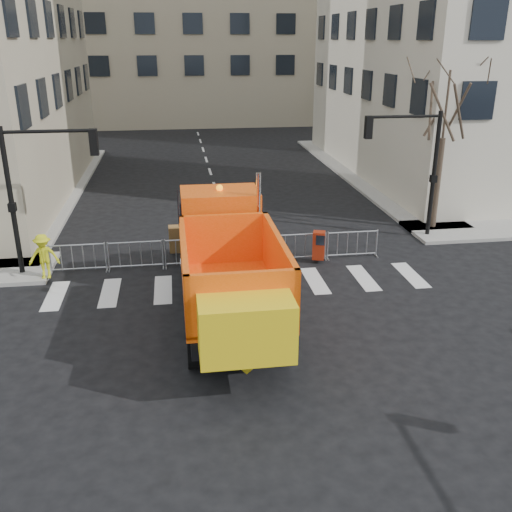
{
  "coord_description": "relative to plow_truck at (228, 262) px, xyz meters",
  "views": [
    {
      "loc": [
        -2.3,
        -12.79,
        8.13
      ],
      "look_at": [
        -0.08,
        2.5,
        2.22
      ],
      "focal_mm": 40.0,
      "sensor_mm": 36.0,
      "label": 1
    }
  ],
  "objects": [
    {
      "name": "ground",
      "position": [
        0.86,
        -3.04,
        -1.87
      ],
      "size": [
        120.0,
        120.0,
        0.0
      ],
      "primitive_type": "plane",
      "color": "black",
      "rests_on": "ground"
    },
    {
      "name": "sidewalk_back",
      "position": [
        0.86,
        5.46,
        -1.79
      ],
      "size": [
        64.0,
        5.0,
        0.15
      ],
      "primitive_type": "cube",
      "color": "gray",
      "rests_on": "ground"
    },
    {
      "name": "traffic_light_left",
      "position": [
        -7.14,
        4.46,
        0.83
      ],
      "size": [
        0.18,
        0.18,
        5.4
      ],
      "primitive_type": "cylinder",
      "color": "black",
      "rests_on": "ground"
    },
    {
      "name": "traffic_light_right",
      "position": [
        9.36,
        6.46,
        0.83
      ],
      "size": [
        0.18,
        0.18,
        5.4
      ],
      "primitive_type": "cylinder",
      "color": "black",
      "rests_on": "ground"
    },
    {
      "name": "crowd_barriers",
      "position": [
        0.11,
        4.56,
        -1.32
      ],
      "size": [
        12.6,
        0.6,
        1.1
      ],
      "primitive_type": null,
      "color": "#9EA0A5",
      "rests_on": "ground"
    },
    {
      "name": "street_tree",
      "position": [
        10.06,
        7.46,
        1.88
      ],
      "size": [
        3.0,
        3.0,
        7.5
      ],
      "primitive_type": null,
      "color": "#382B21",
      "rests_on": "ground"
    },
    {
      "name": "plow_truck",
      "position": [
        0.0,
        0.0,
        0.0
      ],
      "size": [
        3.54,
        10.84,
        4.2
      ],
      "rotation": [
        0.0,
        0.0,
        1.57
      ],
      "color": "black",
      "rests_on": "ground"
    },
    {
      "name": "cop_a",
      "position": [
        -0.76,
        3.96,
        -0.94
      ],
      "size": [
        0.8,
        0.68,
        1.85
      ],
      "primitive_type": "imported",
      "rotation": [
        0.0,
        0.0,
        3.55
      ],
      "color": "black",
      "rests_on": "ground"
    },
    {
      "name": "cop_b",
      "position": [
        0.3,
        3.96,
        -0.89
      ],
      "size": [
        1.17,
        1.06,
        1.96
      ],
      "primitive_type": "imported",
      "rotation": [
        0.0,
        0.0,
        2.73
      ],
      "color": "black",
      "rests_on": "ground"
    },
    {
      "name": "cop_c",
      "position": [
        0.36,
        3.96,
        -1.07
      ],
      "size": [
        0.77,
        1.01,
        1.6
      ],
      "primitive_type": "imported",
      "rotation": [
        0.0,
        0.0,
        4.24
      ],
      "color": "black",
      "rests_on": "ground"
    },
    {
      "name": "worker",
      "position": [
        -6.15,
        3.76,
        -0.91
      ],
      "size": [
        1.07,
        0.64,
        1.63
      ],
      "primitive_type": "imported",
      "rotation": [
        0.0,
        0.0,
        0.03
      ],
      "color": "#CDD118",
      "rests_on": "sidewalk_back"
    },
    {
      "name": "newspaper_box",
      "position": [
        3.9,
        4.2,
        -1.17
      ],
      "size": [
        0.55,
        0.52,
        1.1
      ],
      "primitive_type": "cube",
      "rotation": [
        0.0,
        0.0,
        -0.32
      ],
      "color": "maroon",
      "rests_on": "sidewalk_back"
    }
  ]
}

